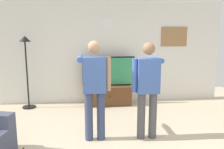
{
  "coord_description": "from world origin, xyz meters",
  "views": [
    {
      "loc": [
        -0.46,
        -3.28,
        1.86
      ],
      "look_at": [
        0.03,
        1.2,
        1.05
      ],
      "focal_mm": 37.41,
      "sensor_mm": 36.0,
      "label": 1
    }
  ],
  "objects_px": {
    "television": "(109,71)",
    "person_standing_nearer_couch": "(148,85)",
    "framed_picture": "(174,37)",
    "person_standing_nearer_lamp": "(94,85)",
    "floor_lamp": "(26,57)",
    "tv_stand": "(109,95)",
    "wall_clock": "(108,23)"
  },
  "relations": [
    {
      "from": "television",
      "to": "floor_lamp",
      "type": "relative_size",
      "value": 0.75
    },
    {
      "from": "wall_clock",
      "to": "floor_lamp",
      "type": "distance_m",
      "value": 2.21
    },
    {
      "from": "floor_lamp",
      "to": "wall_clock",
      "type": "bearing_deg",
      "value": 9.57
    },
    {
      "from": "framed_picture",
      "to": "person_standing_nearer_couch",
      "type": "height_order",
      "value": "framed_picture"
    },
    {
      "from": "floor_lamp",
      "to": "person_standing_nearer_lamp",
      "type": "height_order",
      "value": "floor_lamp"
    },
    {
      "from": "person_standing_nearer_lamp",
      "to": "tv_stand",
      "type": "bearing_deg",
      "value": 77.72
    },
    {
      "from": "tv_stand",
      "to": "television",
      "type": "bearing_deg",
      "value": 90.0
    },
    {
      "from": "floor_lamp",
      "to": "person_standing_nearer_couch",
      "type": "height_order",
      "value": "floor_lamp"
    },
    {
      "from": "framed_picture",
      "to": "wall_clock",
      "type": "bearing_deg",
      "value": -179.84
    },
    {
      "from": "framed_picture",
      "to": "tv_stand",
      "type": "bearing_deg",
      "value": -170.73
    },
    {
      "from": "framed_picture",
      "to": "television",
      "type": "bearing_deg",
      "value": -172.16
    },
    {
      "from": "floor_lamp",
      "to": "person_standing_nearer_lamp",
      "type": "relative_size",
      "value": 1.03
    },
    {
      "from": "television",
      "to": "wall_clock",
      "type": "relative_size",
      "value": 5.3
    },
    {
      "from": "framed_picture",
      "to": "floor_lamp",
      "type": "distance_m",
      "value": 3.88
    },
    {
      "from": "tv_stand",
      "to": "floor_lamp",
      "type": "relative_size",
      "value": 0.64
    },
    {
      "from": "person_standing_nearer_lamp",
      "to": "person_standing_nearer_couch",
      "type": "height_order",
      "value": "person_standing_nearer_lamp"
    },
    {
      "from": "person_standing_nearer_couch",
      "to": "television",
      "type": "bearing_deg",
      "value": 103.21
    },
    {
      "from": "floor_lamp",
      "to": "person_standing_nearer_lamp",
      "type": "bearing_deg",
      "value": -50.76
    },
    {
      "from": "framed_picture",
      "to": "floor_lamp",
      "type": "xyz_separation_m",
      "value": [
        -3.83,
        -0.35,
        -0.48
      ]
    },
    {
      "from": "television",
      "to": "floor_lamp",
      "type": "height_order",
      "value": "floor_lamp"
    },
    {
      "from": "framed_picture",
      "to": "person_standing_nearer_lamp",
      "type": "height_order",
      "value": "framed_picture"
    },
    {
      "from": "framed_picture",
      "to": "person_standing_nearer_couch",
      "type": "bearing_deg",
      "value": -119.64
    },
    {
      "from": "tv_stand",
      "to": "floor_lamp",
      "type": "height_order",
      "value": "floor_lamp"
    },
    {
      "from": "tv_stand",
      "to": "person_standing_nearer_couch",
      "type": "distance_m",
      "value": 2.2
    },
    {
      "from": "tv_stand",
      "to": "person_standing_nearer_lamp",
      "type": "relative_size",
      "value": 0.66
    },
    {
      "from": "wall_clock",
      "to": "person_standing_nearer_lamp",
      "type": "bearing_deg",
      "value": -100.76
    },
    {
      "from": "television",
      "to": "person_standing_nearer_couch",
      "type": "height_order",
      "value": "person_standing_nearer_couch"
    },
    {
      "from": "floor_lamp",
      "to": "person_standing_nearer_couch",
      "type": "bearing_deg",
      "value": -38.18
    },
    {
      "from": "framed_picture",
      "to": "floor_lamp",
      "type": "bearing_deg",
      "value": -174.83
    },
    {
      "from": "wall_clock",
      "to": "floor_lamp",
      "type": "xyz_separation_m",
      "value": [
        -2.02,
        -0.34,
        -0.83
      ]
    },
    {
      "from": "framed_picture",
      "to": "floor_lamp",
      "type": "relative_size",
      "value": 0.4
    },
    {
      "from": "television",
      "to": "person_standing_nearer_couch",
      "type": "relative_size",
      "value": 0.79
    }
  ]
}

